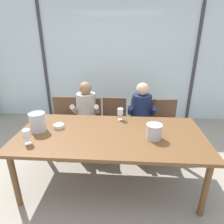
# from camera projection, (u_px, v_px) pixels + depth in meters

# --- Properties ---
(ground) EXTENTS (14.00, 14.00, 0.00)m
(ground) POSITION_uv_depth(u_px,v_px,m) (114.00, 144.00, 3.67)
(ground) COLOR #9E9384
(window_glass_panel) EXTENTS (7.55, 0.03, 2.60)m
(window_glass_panel) POSITION_uv_depth(u_px,v_px,m) (118.00, 64.00, 4.41)
(window_glass_panel) COLOR silver
(window_glass_panel) RESTS_ON ground
(window_mullion_left) EXTENTS (0.06, 0.06, 2.60)m
(window_mullion_left) POSITION_uv_depth(u_px,v_px,m) (45.00, 63.00, 4.50)
(window_mullion_left) COLOR #38383D
(window_mullion_left) RESTS_ON ground
(window_mullion_right) EXTENTS (0.06, 0.06, 2.60)m
(window_mullion_right) POSITION_uv_depth(u_px,v_px,m) (195.00, 65.00, 4.29)
(window_mullion_right) COLOR #38383D
(window_mullion_right) RESTS_ON ground
(hillside_vineyard) EXTENTS (13.55, 2.40, 1.48)m
(hillside_vineyard) POSITION_uv_depth(u_px,v_px,m) (121.00, 65.00, 7.97)
(hillside_vineyard) COLOR #477A38
(hillside_vineyard) RESTS_ON ground
(dining_table) EXTENTS (2.35, 1.12, 0.77)m
(dining_table) POSITION_uv_depth(u_px,v_px,m) (110.00, 138.00, 2.48)
(dining_table) COLOR brown
(dining_table) RESTS_ON ground
(chair_near_curtain) EXTENTS (0.45, 0.45, 0.89)m
(chair_near_curtain) POSITION_uv_depth(u_px,v_px,m) (64.00, 118.00, 3.50)
(chair_near_curtain) COLOR brown
(chair_near_curtain) RESTS_ON ground
(chair_left_of_center) EXTENTS (0.45, 0.45, 0.89)m
(chair_left_of_center) POSITION_uv_depth(u_px,v_px,m) (89.00, 119.00, 3.46)
(chair_left_of_center) COLOR brown
(chair_left_of_center) RESTS_ON ground
(chair_center) EXTENTS (0.44, 0.44, 0.89)m
(chair_center) POSITION_uv_depth(u_px,v_px,m) (114.00, 119.00, 3.45)
(chair_center) COLOR brown
(chair_center) RESTS_ON ground
(chair_right_of_center) EXTENTS (0.48, 0.48, 0.89)m
(chair_right_of_center) POSITION_uv_depth(u_px,v_px,m) (142.00, 121.00, 3.39)
(chair_right_of_center) COLOR brown
(chair_right_of_center) RESTS_ON ground
(chair_near_window_right) EXTENTS (0.49, 0.49, 0.89)m
(chair_near_window_right) POSITION_uv_depth(u_px,v_px,m) (165.00, 122.00, 3.37)
(chair_near_window_right) COLOR brown
(chair_near_window_right) RESTS_ON ground
(person_beige_jumper) EXTENTS (0.48, 0.63, 1.21)m
(person_beige_jumper) POSITION_uv_depth(u_px,v_px,m) (86.00, 113.00, 3.28)
(person_beige_jumper) COLOR #B7AD9E
(person_beige_jumper) RESTS_ON ground
(person_navy_polo) EXTENTS (0.47, 0.62, 1.21)m
(person_navy_polo) POSITION_uv_depth(u_px,v_px,m) (141.00, 114.00, 3.22)
(person_navy_polo) COLOR #192347
(person_navy_polo) RESTS_ON ground
(ice_bucket_primary) EXTENTS (0.21, 0.21, 0.25)m
(ice_bucket_primary) POSITION_uv_depth(u_px,v_px,m) (38.00, 122.00, 2.47)
(ice_bucket_primary) COLOR #B7B7BC
(ice_bucket_primary) RESTS_ON dining_table
(ice_bucket_secondary) EXTENTS (0.19, 0.19, 0.19)m
(ice_bucket_secondary) POSITION_uv_depth(u_px,v_px,m) (154.00, 131.00, 2.30)
(ice_bucket_secondary) COLOR #B7B7BC
(ice_bucket_secondary) RESTS_ON dining_table
(tasting_bowl) EXTENTS (0.14, 0.14, 0.05)m
(tasting_bowl) POSITION_uv_depth(u_px,v_px,m) (59.00, 126.00, 2.59)
(tasting_bowl) COLOR silver
(tasting_bowl) RESTS_ON dining_table
(wine_glass_by_left_taster) EXTENTS (0.08, 0.08, 0.17)m
(wine_glass_by_left_taster) POSITION_uv_depth(u_px,v_px,m) (120.00, 112.00, 2.80)
(wine_glass_by_left_taster) COLOR silver
(wine_glass_by_left_taster) RESTS_ON dining_table
(wine_glass_near_bucket) EXTENTS (0.08, 0.08, 0.17)m
(wine_glass_near_bucket) POSITION_uv_depth(u_px,v_px,m) (27.00, 134.00, 2.18)
(wine_glass_near_bucket) COLOR silver
(wine_glass_near_bucket) RESTS_ON dining_table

